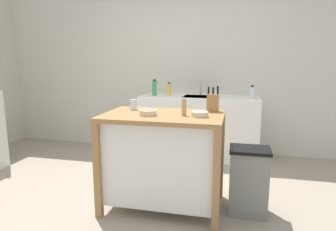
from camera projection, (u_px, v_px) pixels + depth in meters
The scene contains 14 objects.
ground_plane at pixel (140, 207), 2.88m from camera, with size 6.85×6.85×0.00m, color gray.
wall_back at pixel (180, 67), 4.57m from camera, with size 5.85×0.10×2.60m, color beige.
kitchen_island at pixel (163, 156), 2.81m from camera, with size 1.11×0.69×0.92m.
knife_block at pixel (213, 102), 2.86m from camera, with size 0.11×0.09×0.25m.
bowl_ceramic_small at pixel (148, 113), 2.66m from camera, with size 0.16×0.16×0.05m.
bowl_ceramic_wide at pixel (200, 114), 2.60m from camera, with size 0.15×0.15×0.05m.
drinking_cup at pixel (133, 105), 2.96m from camera, with size 0.07×0.07×0.10m.
pepper_grinder at pixel (184, 107), 2.64m from camera, with size 0.04×0.04×0.17m.
trash_bin at pixel (248, 181), 2.72m from camera, with size 0.36×0.28×0.63m.
sink_counter at pixel (199, 127), 4.32m from camera, with size 1.68×0.60×0.90m.
sink_faucet at pixel (201, 88), 4.35m from camera, with size 0.02×0.02×0.22m.
bottle_dish_soap at pixel (169, 90), 4.25m from camera, with size 0.05×0.05×0.20m.
bottle_hand_soap at pixel (252, 92), 4.04m from camera, with size 0.06×0.06×0.17m.
bottle_spray_cleaner at pixel (154, 88), 4.30m from camera, with size 0.07×0.07×0.23m.
Camera 1 is at (0.87, -2.53, 1.41)m, focal length 31.73 mm.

